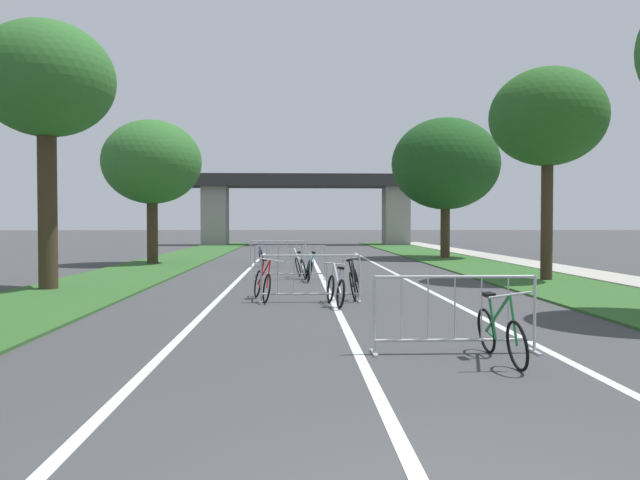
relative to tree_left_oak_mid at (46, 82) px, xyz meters
name	(u,v)px	position (x,y,z in m)	size (l,w,h in m)	color
grass_verge_left	(162,264)	(0.81, 9.91, -5.32)	(3.38, 56.13, 0.05)	#2D5B26
grass_verge_right	(466,263)	(13.64, 9.91, -5.32)	(3.38, 56.13, 0.05)	#2D5B26
sidewalk_path_right	(525,263)	(16.21, 9.91, -5.31)	(1.77, 56.13, 0.08)	#ADA89E
lane_stripe_center	(322,278)	(7.23, 3.19, -5.35)	(0.14, 32.47, 0.01)	silver
lane_stripe_right_lane	(404,278)	(9.82, 3.19, -5.35)	(0.14, 32.47, 0.01)	silver
lane_stripe_left_lane	(239,279)	(4.63, 3.19, -5.35)	(0.14, 32.47, 0.01)	silver
overpass_bridge	(306,195)	(7.23, 33.34, -1.34)	(19.74, 3.62, 5.56)	#2D2D30
tree_left_oak_mid	(46,82)	(0.00, 0.00, 0.00)	(3.47, 3.47, 6.91)	#3D2D1E
tree_left_pine_far	(152,163)	(0.37, 10.16, -1.07)	(4.13, 4.13, 6.06)	#3D2D1E
tree_right_maple_mid	(548,118)	(13.91, 2.05, -0.47)	(3.43, 3.43, 6.37)	#3D2D1E
tree_right_pine_near	(446,164)	(13.74, 14.04, -0.72)	(5.27, 5.27, 6.89)	#3D2D1E
crowd_barrier_nearest	(455,315)	(8.52, -8.12, -4.83)	(2.23, 0.44, 1.05)	#ADADB2
crowd_barrier_second	(310,279)	(6.72, -2.61, -4.83)	(2.23, 0.46, 1.05)	#ADADB2
crowd_barrier_third	(290,263)	(6.22, 2.89, -4.83)	(2.23, 0.45, 1.05)	#ADADB2
crowd_barrier_fourth	(278,254)	(5.70, 8.40, -4.83)	(2.24, 0.53, 1.05)	#ADADB2
bicycle_red_0	(262,284)	(5.64, -2.25, -4.97)	(0.75, 1.71, 0.99)	black
bicycle_silver_1	(336,289)	(7.24, -3.20, -5.01)	(0.50, 1.64, 0.90)	black
bicycle_blue_2	(261,257)	(5.01, 8.86, -4.98)	(0.53, 1.65, 1.01)	black
bicycle_teal_3	(309,269)	(6.80, 2.40, -5.00)	(0.50, 1.65, 0.90)	black
bicycle_white_4	(300,266)	(6.54, 3.43, -4.98)	(0.66, 1.68, 0.97)	black
bicycle_black_5	(354,282)	(7.75, -2.01, -4.97)	(0.50, 1.76, 0.96)	black
bicycle_green_6	(500,334)	(8.96, -8.65, -4.99)	(0.52, 1.63, 0.94)	black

